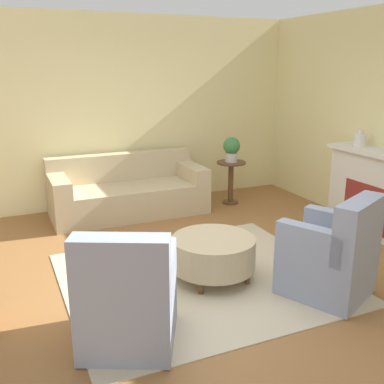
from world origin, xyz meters
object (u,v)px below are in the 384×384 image
at_px(armchair_left, 128,300).
at_px(vase_mantel_near, 360,140).
at_px(couch, 128,193).
at_px(potted_plant_on_side_table, 232,148).
at_px(armchair_right, 332,257).
at_px(side_table, 231,176).
at_px(ottoman_table, 213,252).

xyz_separation_m(armchair_left, vase_mantel_near, (3.51, 1.41, 0.77)).
height_order(couch, armchair_left, armchair_left).
bearing_deg(potted_plant_on_side_table, armchair_left, -130.19).
height_order(armchair_right, potted_plant_on_side_table, potted_plant_on_side_table).
relative_size(couch, potted_plant_on_side_table, 5.82).
xyz_separation_m(armchair_right, potted_plant_on_side_table, (0.54, 2.94, 0.49)).
bearing_deg(armchair_left, couch, 74.02).
distance_m(side_table, vase_mantel_near, 1.98).
distance_m(armchair_right, side_table, 2.99).
bearing_deg(side_table, ottoman_table, -122.40).
bearing_deg(couch, side_table, -6.79).
height_order(vase_mantel_near, potted_plant_on_side_table, vase_mantel_near).
height_order(couch, ottoman_table, couch).
height_order(armchair_right, ottoman_table, armchair_right).
relative_size(armchair_left, vase_mantel_near, 4.36).
relative_size(couch, armchair_right, 2.26).
bearing_deg(armchair_right, couch, 108.49).
xyz_separation_m(armchair_right, vase_mantel_near, (1.57, 1.41, 0.77)).
relative_size(couch, vase_mantel_near, 9.88).
bearing_deg(ottoman_table, armchair_right, -40.94).
xyz_separation_m(couch, armchair_right, (1.04, -3.12, 0.08)).
height_order(armchair_left, potted_plant_on_side_table, potted_plant_on_side_table).
bearing_deg(couch, potted_plant_on_side_table, -6.79).
bearing_deg(armchair_left, potted_plant_on_side_table, 49.81).
height_order(ottoman_table, vase_mantel_near, vase_mantel_near).
distance_m(couch, armchair_left, 3.25).
bearing_deg(armchair_left, vase_mantel_near, 21.91).
height_order(ottoman_table, potted_plant_on_side_table, potted_plant_on_side_table).
bearing_deg(ottoman_table, armchair_left, -145.75).
bearing_deg(armchair_right, vase_mantel_near, 41.91).
relative_size(armchair_left, side_table, 1.45).
bearing_deg(armchair_left, side_table, 49.81).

